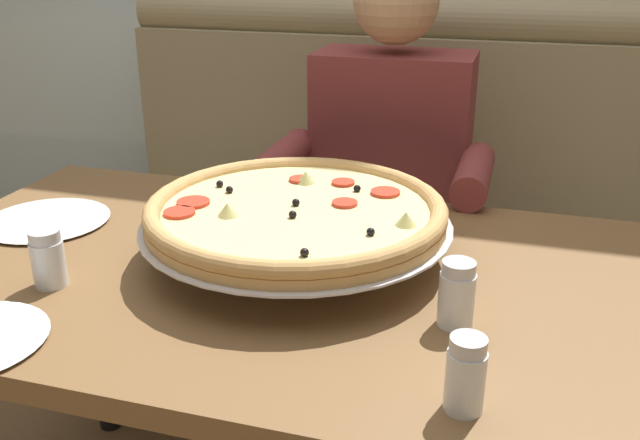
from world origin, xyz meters
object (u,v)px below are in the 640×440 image
object	(u,v)px
diner_main	(383,182)
pizza	(296,213)
patio_chair	(145,99)
booth_bench	(367,248)
shaker_oregano	(456,298)
dining_table	(264,310)
shaker_pepper_flakes	(49,262)
shaker_parmesan	(465,379)
plate_near_right	(46,217)

from	to	relation	value
diner_main	pizza	xyz separation A→B (m)	(-0.05, -0.56, 0.12)
patio_chair	pizza	bearing A→B (deg)	-53.67
booth_bench	patio_chair	size ratio (longest dim) A/B	1.95
pizza	shaker_oregano	distance (m)	0.35
dining_table	diner_main	size ratio (longest dim) A/B	1.07
shaker_pepper_flakes	shaker_parmesan	bearing A→B (deg)	-11.32
pizza	shaker_oregano	world-z (taller)	pizza
plate_near_right	patio_chair	xyz separation A→B (m)	(-0.93, 2.00, -0.23)
plate_near_right	patio_chair	world-z (taller)	patio_chair
shaker_oregano	patio_chair	size ratio (longest dim) A/B	0.12
pizza	plate_near_right	size ratio (longest dim) A/B	2.21
booth_bench	shaker_oregano	distance (m)	1.12
shaker_parmesan	shaker_pepper_flakes	xyz separation A→B (m)	(-0.70, 0.14, -0.00)
booth_bench	pizza	size ratio (longest dim) A/B	3.01
plate_near_right	dining_table	bearing A→B (deg)	-7.85
shaker_pepper_flakes	plate_near_right	distance (m)	0.30
shaker_pepper_flakes	patio_chair	world-z (taller)	patio_chair
plate_near_right	booth_bench	bearing A→B (deg)	58.51
diner_main	shaker_oregano	size ratio (longest dim) A/B	12.26
shaker_parmesan	plate_near_right	world-z (taller)	shaker_parmesan
dining_table	booth_bench	bearing A→B (deg)	90.00
shaker_pepper_flakes	pizza	bearing A→B (deg)	31.96
shaker_pepper_flakes	plate_near_right	size ratio (longest dim) A/B	0.39
pizza	shaker_parmesan	bearing A→B (deg)	-47.21
booth_bench	shaker_parmesan	xyz separation A→B (m)	(0.38, -1.19, 0.39)
pizza	plate_near_right	xyz separation A→B (m)	(-0.54, 0.01, -0.08)
booth_bench	pizza	bearing A→B (deg)	-86.80
shaker_oregano	plate_near_right	xyz separation A→B (m)	(-0.85, 0.17, -0.03)
plate_near_right	patio_chair	distance (m)	2.22
plate_near_right	patio_chair	bearing A→B (deg)	115.06
diner_main	shaker_oregano	distance (m)	0.77
shaker_parmesan	dining_table	bearing A→B (deg)	141.31
plate_near_right	patio_chair	size ratio (longest dim) A/B	0.29
pizza	shaker_parmesan	world-z (taller)	pizza
shaker_oregano	shaker_parmesan	bearing A→B (deg)	-80.91
booth_bench	diner_main	xyz separation A→B (m)	(0.09, -0.27, 0.31)
pizza	diner_main	bearing A→B (deg)	85.10
dining_table	shaker_oregano	world-z (taller)	shaker_oregano
pizza	shaker_pepper_flakes	xyz separation A→B (m)	(-0.36, -0.22, -0.04)
diner_main	patio_chair	world-z (taller)	diner_main
diner_main	shaker_oregano	xyz separation A→B (m)	(0.26, -0.72, 0.08)
shaker_oregano	patio_chair	bearing A→B (deg)	129.38
pizza	shaker_pepper_flakes	world-z (taller)	pizza
booth_bench	pizza	xyz separation A→B (m)	(0.05, -0.82, 0.43)
dining_table	plate_near_right	world-z (taller)	plate_near_right
booth_bench	shaker_parmesan	size ratio (longest dim) A/B	16.59
booth_bench	shaker_oregano	world-z (taller)	booth_bench
booth_bench	plate_near_right	xyz separation A→B (m)	(-0.50, -0.81, 0.36)
dining_table	shaker_oregano	bearing A→B (deg)	-16.60
dining_table	shaker_pepper_flakes	size ratio (longest dim) A/B	13.78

